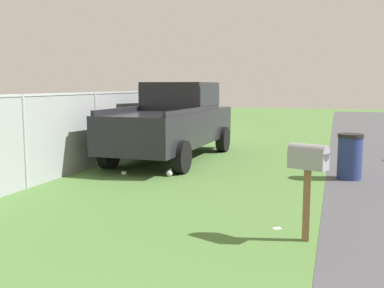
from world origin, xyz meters
name	(u,v)px	position (x,y,z in m)	size (l,w,h in m)	color
mailbox	(308,164)	(5.13, -0.94, 1.01)	(0.37, 0.53, 1.26)	brown
pickup_truck	(175,118)	(10.90, 2.97, 1.11)	(5.52, 2.23, 2.09)	black
trash_bin	(350,156)	(9.40, -1.57, 0.49)	(0.54, 0.54, 0.98)	navy
fence_section	(120,122)	(10.53, 4.44, 0.99)	(18.89, 0.07, 1.84)	#9EA3A8
litter_bag_by_mailbox	(169,173)	(8.47, 2.22, 0.07)	(0.14, 0.14, 0.14)	silver
litter_cup_far_scatter	(124,173)	(8.32, 3.25, 0.04)	(0.08, 0.08, 0.10)	white
litter_wrapper_midfield_b	(277,228)	(5.51, -0.53, 0.00)	(0.12, 0.08, 0.01)	silver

